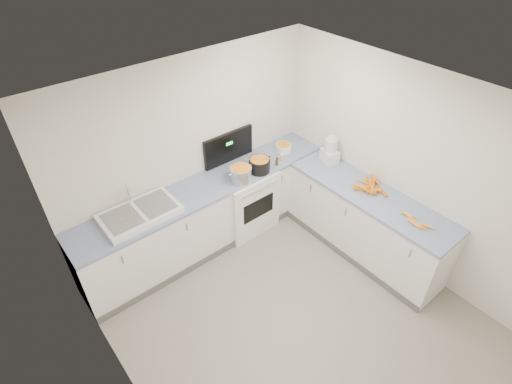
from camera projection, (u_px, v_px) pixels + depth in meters
floor at (297, 322)px, 4.50m from camera, size 3.50×4.00×0.00m
ceiling at (319, 124)px, 2.96m from camera, size 3.50×4.00×0.00m
wall_back at (191, 154)px, 4.95m from camera, size 3.50×0.00×2.50m
wall_left at (133, 355)px, 2.86m from camera, size 0.00×4.00×2.50m
wall_right at (413, 174)px, 4.61m from camera, size 0.00×4.00×2.50m
counter_back at (209, 214)px, 5.25m from camera, size 3.50×0.62×0.94m
counter_right at (365, 222)px, 5.12m from camera, size 0.62×2.20×0.94m
stove at (243, 198)px, 5.51m from camera, size 0.76×0.65×1.36m
sink at (140, 213)px, 4.48m from camera, size 0.86×0.52×0.31m
steel_pot at (241, 175)px, 5.00m from camera, size 0.36×0.36×0.21m
black_pot at (259, 166)px, 5.16m from camera, size 0.36×0.36×0.20m
wooden_spoon at (259, 159)px, 5.09m from camera, size 0.33×0.25×0.02m
mixing_bowl at (283, 148)px, 5.56m from camera, size 0.28×0.28×0.10m
extract_bottle at (277, 162)px, 5.29m from camera, size 0.04×0.04×0.10m
spice_jar at (282, 158)px, 5.37m from camera, size 0.05×0.05×0.08m
food_processor at (330, 151)px, 5.29m from camera, size 0.24×0.27×0.38m
carrot_pile at (371, 186)px, 4.89m from camera, size 0.40×0.46×0.09m
peeled_carrots at (417, 223)px, 4.39m from camera, size 0.17×0.43×0.04m
peelings at (124, 218)px, 4.36m from camera, size 0.23×0.26×0.01m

